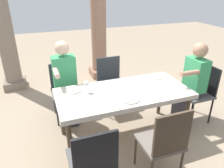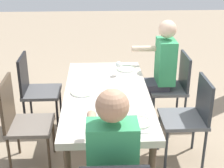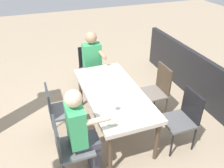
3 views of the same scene
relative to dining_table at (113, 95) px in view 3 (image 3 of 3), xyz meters
name	(u,v)px [view 3 (image 3 of 3)]	position (x,y,z in m)	size (l,w,h in m)	color
ground_plane	(113,128)	(0.00, 0.00, -0.67)	(16.00, 16.00, 0.00)	gray
dining_table	(113,95)	(0.00, 0.00, 0.00)	(1.79, 0.84, 0.74)	beige
chair_west_north	(68,145)	(-0.67, 0.84, -0.14)	(0.44, 0.44, 0.90)	#5B5E61
chair_west_south	(183,116)	(-0.67, -0.84, -0.15)	(0.44, 0.44, 0.91)	#4F4F50
chair_mid_north	(58,109)	(0.12, 0.84, -0.13)	(0.44, 0.44, 0.91)	#5B5E61
chair_mid_south	(157,88)	(0.12, -0.85, -0.14)	(0.44, 0.44, 0.94)	#6A6158
chair_head_east	(91,66)	(1.32, 0.00, -0.14)	(0.44, 0.44, 0.92)	#4F4F50
diner_woman_green	(93,63)	(1.11, 0.00, 0.03)	(0.50, 0.35, 1.30)	#3F3F4C
diner_man_white	(82,131)	(-0.67, 0.66, 0.03)	(0.35, 0.49, 1.31)	#3F3F4C
patio_railing	(208,86)	(0.00, -1.84, -0.22)	(4.19, 0.10, 0.90)	black
plate_0	(112,120)	(-0.64, 0.25, 0.07)	(0.22, 0.22, 0.02)	white
wine_glass_0	(115,104)	(-0.47, 0.15, 0.19)	(0.07, 0.07, 0.16)	white
fork_0	(116,128)	(-0.79, 0.25, 0.07)	(0.02, 0.17, 0.01)	silver
spoon_0	(108,113)	(-0.49, 0.25, 0.07)	(0.02, 0.17, 0.01)	silver
plate_1	(128,88)	(-0.01, -0.24, 0.07)	(0.25, 0.25, 0.02)	white
fork_1	(132,94)	(-0.16, -0.24, 0.07)	(0.02, 0.17, 0.01)	silver
spoon_1	(124,84)	(0.14, -0.24, 0.07)	(0.02, 0.17, 0.01)	silver
plate_2	(87,75)	(0.62, 0.25, 0.07)	(0.20, 0.20, 0.02)	white
fork_2	(89,79)	(0.47, 0.25, 0.07)	(0.02, 0.17, 0.01)	silver
spoon_2	(85,71)	(0.77, 0.25, 0.07)	(0.02, 0.17, 0.01)	silver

